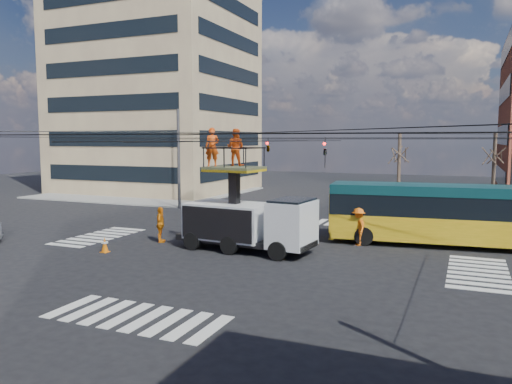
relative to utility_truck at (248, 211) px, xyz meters
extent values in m
plane|color=black|center=(0.61, -0.04, -2.04)|extent=(120.00, 120.00, 0.00)
cube|color=slate|center=(-20.39, 20.96, -1.98)|extent=(18.00, 18.00, 0.12)
cube|color=#7E6950|center=(-21.39, 23.96, 12.96)|extent=(18.00, 16.00, 30.00)
cube|color=black|center=(-21.39, 15.96, 0.30)|extent=(15.30, 0.12, 1.50)
cube|color=black|center=(-12.39, 23.96, 0.30)|extent=(0.12, 13.60, 1.50)
cube|color=black|center=(-21.39, 15.96, 3.63)|extent=(15.30, 0.12, 1.50)
cube|color=black|center=(-12.39, 23.96, 3.63)|extent=(0.12, 13.60, 1.50)
cube|color=black|center=(-21.39, 15.96, 6.96)|extent=(15.30, 0.12, 1.50)
cube|color=black|center=(-12.39, 23.96, 6.96)|extent=(0.12, 13.60, 1.50)
cube|color=black|center=(-21.39, 15.96, 10.30)|extent=(15.30, 0.12, 1.50)
cube|color=black|center=(-12.39, 23.96, 10.30)|extent=(0.12, 13.60, 1.50)
cube|color=black|center=(-21.39, 15.96, 13.63)|extent=(15.30, 0.12, 1.50)
cube|color=black|center=(-12.39, 23.96, 13.63)|extent=(0.12, 13.60, 1.50)
cube|color=black|center=(-12.39, 23.96, 16.96)|extent=(0.12, 13.60, 1.50)
cube|color=black|center=(12.61, 23.96, 0.41)|extent=(0.12, 13.60, 1.58)
cube|color=black|center=(12.61, 23.96, 3.91)|extent=(0.12, 13.60, 1.57)
cube|color=black|center=(12.61, 23.96, 7.41)|extent=(0.12, 13.60, 1.57)
cube|color=black|center=(12.61, 23.96, 10.91)|extent=(0.12, 13.60, 1.57)
cylinder|color=#2D2D30|center=(-11.39, 11.96, 1.96)|extent=(0.24, 0.24, 8.00)
cylinder|color=black|center=(0.61, 11.96, 3.66)|extent=(24.00, 0.03, 0.03)
cylinder|color=black|center=(-11.39, -0.04, 3.66)|extent=(0.03, 24.00, 0.03)
cylinder|color=black|center=(0.61, -12.04, 3.66)|extent=(24.00, 0.03, 0.03)
cylinder|color=black|center=(0.61, -0.04, 3.86)|extent=(24.02, 24.02, 0.03)
cylinder|color=black|center=(0.61, -0.04, 3.86)|extent=(24.02, 24.02, 0.03)
cylinder|color=black|center=(0.61, -1.24, 3.56)|extent=(24.00, 0.03, 0.03)
cylinder|color=black|center=(0.61, 1.16, 3.56)|extent=(24.00, 0.03, 0.03)
cylinder|color=black|center=(-0.59, -0.04, 3.46)|extent=(0.03, 24.00, 0.03)
cylinder|color=black|center=(1.81, -0.04, 3.46)|extent=(0.03, 24.00, 0.03)
imported|color=black|center=(3.11, 2.96, 3.06)|extent=(0.16, 0.20, 1.00)
imported|color=black|center=(-0.89, 4.96, 3.31)|extent=(0.26, 1.24, 0.50)
cylinder|color=#382B21|center=(5.61, 13.46, 0.96)|extent=(0.24, 0.24, 6.00)
cylinder|color=#382B21|center=(11.61, 13.46, 0.96)|extent=(0.24, 0.24, 6.00)
cube|color=black|center=(-0.18, 0.00, -1.49)|extent=(7.17, 2.84, 0.30)
cube|color=silver|center=(2.41, -0.24, -0.49)|extent=(2.01, 2.56, 2.20)
cube|color=black|center=(2.41, -0.24, 0.31)|extent=(1.81, 2.44, 0.80)
cube|color=silver|center=(-1.08, 0.09, -0.59)|extent=(4.41, 2.88, 1.80)
cylinder|color=black|center=(2.10, -1.36, -1.59)|extent=(0.93, 0.43, 0.90)
cylinder|color=black|center=(2.32, 0.93, -1.59)|extent=(0.93, 0.43, 0.90)
cylinder|color=black|center=(-0.48, -1.12, -1.59)|extent=(0.93, 0.43, 0.90)
cylinder|color=black|center=(-0.27, 1.17, -1.59)|extent=(0.93, 0.43, 0.90)
cylinder|color=black|center=(-2.68, -0.92, -1.59)|extent=(0.93, 0.43, 0.90)
cylinder|color=black|center=(-2.46, 1.37, -1.59)|extent=(0.93, 0.43, 0.90)
cube|color=black|center=(-0.78, 0.06, 0.74)|extent=(0.49, 0.49, 2.75)
cube|color=#4B5030|center=(-0.78, 0.06, 2.12)|extent=(2.78, 2.33, 0.12)
cube|color=yellow|center=(-0.78, 0.06, 2.00)|extent=(2.78, 2.33, 0.12)
imported|color=#D2430D|center=(-1.94, -0.07, 3.16)|extent=(0.82, 0.66, 1.97)
imported|color=#D2430D|center=(-0.98, 0.65, 3.13)|extent=(0.94, 0.74, 1.91)
cube|color=gold|center=(9.28, 5.12, -1.09)|extent=(12.44, 3.84, 1.30)
cube|color=black|center=(9.28, 5.12, 0.11)|extent=(12.44, 3.79, 1.10)
cube|color=#0D373B|center=(9.28, 5.12, 0.91)|extent=(12.44, 3.84, 0.50)
cube|color=gold|center=(3.29, 4.50, -0.44)|extent=(0.50, 2.48, 2.80)
cube|color=black|center=(3.24, 4.49, -1.59)|extent=(0.41, 2.60, 0.30)
cube|color=gold|center=(3.39, 4.51, 0.81)|extent=(0.26, 1.60, 0.35)
cylinder|color=black|center=(5.14, 3.50, -1.54)|extent=(1.03, 0.40, 1.00)
cylinder|color=black|center=(4.90, 5.85, -1.54)|extent=(1.03, 0.40, 1.00)
cone|color=orange|center=(-6.39, -3.11, -1.65)|extent=(0.36, 0.36, 0.76)
imported|color=orange|center=(-5.23, 0.05, -1.07)|extent=(0.90, 1.22, 1.93)
imported|color=orange|center=(4.85, 3.44, -1.03)|extent=(1.27, 1.49, 2.01)
camera|label=1|loc=(9.99, -22.55, 3.53)|focal=35.00mm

